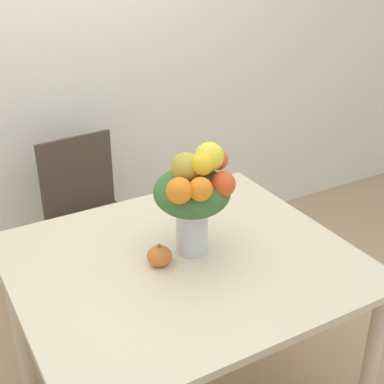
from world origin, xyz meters
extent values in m
cube|color=silver|center=(0.00, 1.31, 1.35)|extent=(8.00, 0.06, 2.70)
cube|color=beige|center=(0.00, 0.00, 0.74)|extent=(1.20, 1.05, 0.03)
cylinder|color=beige|center=(0.54, -0.46, 0.36)|extent=(0.06, 0.06, 0.72)
cylinder|color=beige|center=(-0.54, 0.46, 0.36)|extent=(0.06, 0.06, 0.72)
cylinder|color=beige|center=(0.54, 0.46, 0.36)|extent=(0.06, 0.06, 0.72)
cylinder|color=silver|center=(0.05, 0.03, 0.85)|extent=(0.12, 0.12, 0.19)
cylinder|color=silver|center=(0.05, 0.03, 0.79)|extent=(0.10, 0.10, 0.07)
cylinder|color=#38662D|center=(0.08, 0.03, 0.89)|extent=(0.01, 0.01, 0.24)
cylinder|color=#38662D|center=(0.06, 0.05, 0.89)|extent=(0.00, 0.01, 0.24)
cylinder|color=#38662D|center=(0.03, 0.04, 0.89)|extent=(0.01, 0.01, 0.24)
cylinder|color=#38662D|center=(0.03, 0.02, 0.89)|extent=(0.01, 0.01, 0.24)
cylinder|color=#38662D|center=(0.06, 0.01, 0.89)|extent=(0.00, 0.01, 0.24)
ellipsoid|color=#38662D|center=(0.05, 0.03, 1.00)|extent=(0.27, 0.27, 0.16)
sphere|color=orange|center=(0.02, -0.08, 1.07)|extent=(0.08, 0.08, 0.08)
sphere|color=#D64C23|center=(0.15, 0.02, 1.10)|extent=(0.07, 0.07, 0.07)
sphere|color=orange|center=(0.10, 0.02, 1.12)|extent=(0.07, 0.07, 0.07)
sphere|color=#AD9E33|center=(0.02, 0.01, 1.11)|extent=(0.10, 0.10, 0.10)
sphere|color=#D64C23|center=(0.03, 0.00, 1.11)|extent=(0.07, 0.07, 0.07)
sphere|color=yellow|center=(0.06, -0.04, 1.13)|extent=(0.08, 0.08, 0.08)
sphere|color=#D64C23|center=(0.12, -0.06, 1.05)|extent=(0.09, 0.09, 0.09)
sphere|color=yellow|center=(0.10, -0.01, 1.14)|extent=(0.10, 0.10, 0.10)
sphere|color=orange|center=(-0.05, -0.06, 1.07)|extent=(0.09, 0.09, 0.09)
ellipsoid|color=orange|center=(-0.09, 0.01, 0.79)|extent=(0.09, 0.09, 0.07)
cylinder|color=brown|center=(-0.09, 0.01, 0.83)|extent=(0.01, 0.01, 0.02)
cube|color=#47382D|center=(-0.03, 0.85, 0.46)|extent=(0.45, 0.45, 0.02)
cylinder|color=#47382D|center=(-0.19, 0.67, 0.22)|extent=(0.04, 0.04, 0.45)
cylinder|color=#47382D|center=(0.15, 0.70, 0.22)|extent=(0.04, 0.04, 0.45)
cylinder|color=#47382D|center=(-0.22, 1.01, 0.22)|extent=(0.04, 0.04, 0.45)
cylinder|color=#47382D|center=(0.12, 1.04, 0.22)|extent=(0.04, 0.04, 0.45)
cube|color=#47382D|center=(-0.05, 1.05, 0.68)|extent=(0.40, 0.05, 0.42)
camera|label=1|loc=(-0.78, -1.43, 1.84)|focal=50.00mm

